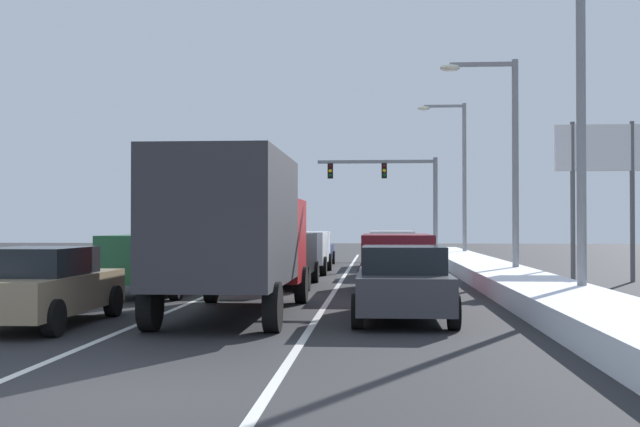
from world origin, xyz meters
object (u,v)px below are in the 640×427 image
street_lamp_right_mid (504,148)px  street_lamp_right_far (458,167)px  sedan_tan_left_lane_nearest (41,286)px  sedan_charcoal_right_lane_nearest (403,282)px  sedan_navy_center_lane_fourth (312,250)px  box_truck_center_lane_nearest (235,227)px  sedan_maroon_left_lane_fourth (228,252)px  suv_charcoal_left_lane_third (204,251)px  suv_green_left_lane_second (158,258)px  street_lamp_right_near (567,75)px  suv_black_center_lane_second (280,254)px  roadside_sign_right (602,165)px  sedan_gray_right_lane_third (391,256)px  suv_maroon_right_lane_second (396,257)px  suv_white_center_lane_third (303,248)px  traffic_light_gantry (398,185)px  suv_silver_right_lane_fourth (392,245)px

street_lamp_right_mid → street_lamp_right_far: 16.54m
sedan_tan_left_lane_nearest → street_lamp_right_far: 31.24m
sedan_charcoal_right_lane_nearest → sedan_navy_center_lane_fourth: same height
box_truck_center_lane_nearest → sedan_maroon_left_lane_fourth: (-3.46, 17.46, -1.14)m
box_truck_center_lane_nearest → suv_charcoal_left_lane_third: (-3.13, 11.19, -0.88)m
suv_green_left_lane_second → street_lamp_right_near: street_lamp_right_near is taller
suv_black_center_lane_second → street_lamp_right_near: bearing=-38.2°
suv_green_left_lane_second → roadside_sign_right: (13.86, 5.98, 3.00)m
suv_black_center_lane_second → sedan_maroon_left_lane_fourth: (-3.40, 9.15, -0.25)m
suv_green_left_lane_second → sedan_maroon_left_lane_fourth: size_ratio=1.09×
sedan_gray_right_lane_third → suv_maroon_right_lane_second: bearing=-89.7°
suv_white_center_lane_third → roadside_sign_right: bearing=-21.4°
suv_white_center_lane_third → street_lamp_right_mid: bearing=-32.9°
suv_maroon_right_lane_second → street_lamp_right_far: street_lamp_right_far is taller
sedan_maroon_left_lane_fourth → street_lamp_right_far: street_lamp_right_far is taller
traffic_light_gantry → street_lamp_right_far: (3.11, -6.19, 0.64)m
sedan_maroon_left_lane_fourth → sedan_charcoal_right_lane_nearest: bearing=-68.5°
sedan_gray_right_lane_third → suv_charcoal_left_lane_third: (-6.65, -2.07, 0.25)m
sedan_tan_left_lane_nearest → suv_maroon_right_lane_second: bearing=50.1°
suv_silver_right_lane_fourth → suv_black_center_lane_second: same height
suv_green_left_lane_second → suv_white_center_lane_third: bearing=72.9°
suv_black_center_lane_second → sedan_charcoal_right_lane_nearest: bearing=-67.4°
suv_silver_right_lane_fourth → street_lamp_right_far: (3.77, 7.07, 4.12)m
sedan_maroon_left_lane_fourth → street_lamp_right_far: (10.89, 9.74, 4.37)m
roadside_sign_right → sedan_charcoal_right_lane_nearest: bearing=-122.1°
box_truck_center_lane_nearest → suv_white_center_lane_third: 15.41m
suv_white_center_lane_third → suv_charcoal_left_lane_third: size_ratio=1.00×
suv_white_center_lane_third → sedan_tan_left_lane_nearest: suv_white_center_lane_third is taller
sedan_tan_left_lane_nearest → street_lamp_right_mid: street_lamp_right_mid is taller
suv_black_center_lane_second → sedan_maroon_left_lane_fourth: bearing=110.4°
sedan_navy_center_lane_fourth → sedan_charcoal_right_lane_nearest: bearing=-80.5°
suv_silver_right_lane_fourth → traffic_light_gantry: (0.65, 13.25, 3.48)m
suv_maroon_right_lane_second → suv_silver_right_lane_fourth: same height
sedan_charcoal_right_lane_nearest → suv_maroon_right_lane_second: 6.93m
sedan_gray_right_lane_third → sedan_tan_left_lane_nearest: (-6.98, -15.02, 0.00)m
sedan_charcoal_right_lane_nearest → sedan_maroon_left_lane_fourth: (-6.98, 17.75, 0.00)m
sedan_charcoal_right_lane_nearest → suv_white_center_lane_third: bearing=102.7°
suv_green_left_lane_second → street_lamp_right_near: bearing=-14.9°
sedan_charcoal_right_lane_nearest → suv_white_center_lane_third: 16.08m
sedan_charcoal_right_lane_nearest → street_lamp_right_near: street_lamp_right_near is taller
sedan_navy_center_lane_fourth → roadside_sign_right: bearing=-43.1°
suv_silver_right_lane_fourth → street_lamp_right_mid: bearing=-69.0°
suv_white_center_lane_third → traffic_light_gantry: size_ratio=0.65×
sedan_charcoal_right_lane_nearest → sedan_gray_right_lane_third: bearing=90.0°
box_truck_center_lane_nearest → traffic_light_gantry: size_ratio=0.95×
suv_white_center_lane_third → traffic_light_gantry: 18.83m
sedan_gray_right_lane_third → sedan_tan_left_lane_nearest: 16.57m
sedan_maroon_left_lane_fourth → street_lamp_right_far: bearing=41.8°
suv_maroon_right_lane_second → sedan_navy_center_lane_fourth: bearing=104.0°
traffic_light_gantry → street_lamp_right_far: size_ratio=0.87×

